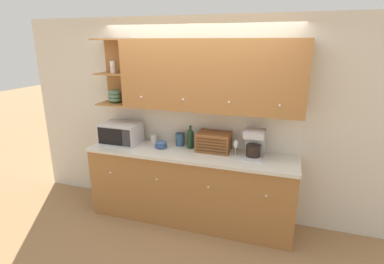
% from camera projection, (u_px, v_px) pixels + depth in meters
% --- Properties ---
extents(ground_plane, '(24.00, 24.00, 0.00)m').
position_uv_depth(ground_plane, '(196.00, 207.00, 4.32)').
color(ground_plane, '#9E754C').
extents(wall_back, '(5.03, 0.06, 2.60)m').
position_uv_depth(wall_back, '(198.00, 119.00, 3.97)').
color(wall_back, beige).
rests_on(wall_back, ground_plane).
extents(counter_unit, '(2.65, 0.62, 0.96)m').
position_uv_depth(counter_unit, '(190.00, 186.00, 3.91)').
color(counter_unit, '#A36B38').
rests_on(counter_unit, ground_plane).
extents(backsplash_panel, '(2.63, 0.01, 0.52)m').
position_uv_depth(backsplash_panel, '(197.00, 126.00, 3.96)').
color(backsplash_panel, silver).
rests_on(backsplash_panel, counter_unit).
extents(upper_cabinets, '(2.63, 0.36, 0.85)m').
position_uv_depth(upper_cabinets, '(206.00, 76.00, 3.57)').
color(upper_cabinets, '#A36B38').
rests_on(upper_cabinets, backsplash_panel).
extents(microwave, '(0.51, 0.37, 0.28)m').
position_uv_depth(microwave, '(121.00, 133.00, 4.06)').
color(microwave, silver).
rests_on(microwave, counter_unit).
extents(mug, '(0.09, 0.08, 0.11)m').
position_uv_depth(mug, '(154.00, 138.00, 4.11)').
color(mug, silver).
rests_on(mug, counter_unit).
extents(bowl_stack_on_counter, '(0.17, 0.17, 0.09)m').
position_uv_depth(bowl_stack_on_counter, '(161.00, 144.00, 3.90)').
color(bowl_stack_on_counter, '#3D5B93').
rests_on(bowl_stack_on_counter, counter_unit).
extents(storage_canister, '(0.12, 0.12, 0.17)m').
position_uv_depth(storage_canister, '(180.00, 139.00, 3.97)').
color(storage_canister, '#33567A').
rests_on(storage_canister, counter_unit).
extents(wine_bottle, '(0.09, 0.09, 0.30)m').
position_uv_depth(wine_bottle, '(190.00, 138.00, 3.86)').
color(wine_bottle, '#19381E').
rests_on(wine_bottle, counter_unit).
extents(bread_box, '(0.41, 0.29, 0.24)m').
position_uv_depth(bread_box, '(214.00, 142.00, 3.77)').
color(bread_box, brown).
rests_on(bread_box, counter_unit).
extents(wine_glass, '(0.07, 0.07, 0.19)m').
position_uv_depth(wine_glass, '(236.00, 145.00, 3.62)').
color(wine_glass, silver).
rests_on(wine_glass, counter_unit).
extents(coffee_maker, '(0.23, 0.26, 0.34)m').
position_uv_depth(coffee_maker, '(254.00, 143.00, 3.55)').
color(coffee_maker, '#B7B7BC').
rests_on(coffee_maker, counter_unit).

